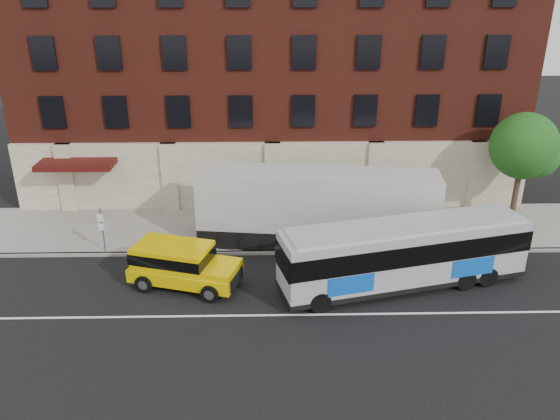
{
  "coord_description": "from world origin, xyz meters",
  "views": [
    {
      "loc": [
        -0.22,
        -18.85,
        12.9
      ],
      "look_at": [
        0.3,
        5.5,
        2.62
      ],
      "focal_mm": 35.46,
      "sensor_mm": 36.0,
      "label": 1
    }
  ],
  "objects_px": {
    "sign_pole": "(102,228)",
    "yellow_suv": "(180,263)",
    "city_bus": "(404,252)",
    "shipping_container": "(317,210)",
    "street_tree": "(524,149)"
  },
  "relations": [
    {
      "from": "city_bus",
      "to": "yellow_suv",
      "type": "xyz_separation_m",
      "value": [
        -9.98,
        0.28,
        -0.57
      ]
    },
    {
      "from": "street_tree",
      "to": "yellow_suv",
      "type": "xyz_separation_m",
      "value": [
        -17.77,
        -6.43,
        -3.28
      ]
    },
    {
      "from": "sign_pole",
      "to": "street_tree",
      "type": "distance_m",
      "value": 22.49
    },
    {
      "from": "street_tree",
      "to": "city_bus",
      "type": "distance_m",
      "value": 10.64
    },
    {
      "from": "street_tree",
      "to": "yellow_suv",
      "type": "height_order",
      "value": "street_tree"
    },
    {
      "from": "city_bus",
      "to": "shipping_container",
      "type": "xyz_separation_m",
      "value": [
        -3.54,
        4.2,
        0.29
      ]
    },
    {
      "from": "sign_pole",
      "to": "city_bus",
      "type": "relative_size",
      "value": 0.22
    },
    {
      "from": "sign_pole",
      "to": "yellow_suv",
      "type": "xyz_separation_m",
      "value": [
        4.27,
        -3.1,
        -0.33
      ]
    },
    {
      "from": "city_bus",
      "to": "sign_pole",
      "type": "bearing_deg",
      "value": 166.69
    },
    {
      "from": "sign_pole",
      "to": "street_tree",
      "type": "xyz_separation_m",
      "value": [
        22.04,
        3.34,
        2.96
      ]
    },
    {
      "from": "yellow_suv",
      "to": "street_tree",
      "type": "bearing_deg",
      "value": 19.9
    },
    {
      "from": "sign_pole",
      "to": "city_bus",
      "type": "xyz_separation_m",
      "value": [
        14.25,
        -3.37,
        0.24
      ]
    },
    {
      "from": "sign_pole",
      "to": "shipping_container",
      "type": "distance_m",
      "value": 10.75
    },
    {
      "from": "sign_pole",
      "to": "yellow_suv",
      "type": "relative_size",
      "value": 0.47
    },
    {
      "from": "city_bus",
      "to": "yellow_suv",
      "type": "bearing_deg",
      "value": 178.42
    }
  ]
}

